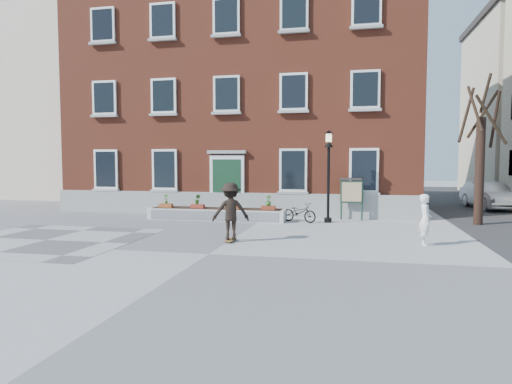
% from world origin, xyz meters
% --- Properties ---
extents(ground, '(100.00, 100.00, 0.00)m').
position_xyz_m(ground, '(0.00, 0.00, 0.00)').
color(ground, '#98989B').
rests_on(ground, ground).
extents(checker_patch, '(6.00, 6.00, 0.01)m').
position_xyz_m(checker_patch, '(-6.00, 1.00, 0.01)').
color(checker_patch, '#555457').
rests_on(checker_patch, ground).
extents(distant_building, '(10.00, 12.00, 13.00)m').
position_xyz_m(distant_building, '(-18.00, 20.00, 6.50)').
color(distant_building, beige).
rests_on(distant_building, ground).
extents(bicycle, '(1.69, 1.11, 0.84)m').
position_xyz_m(bicycle, '(1.69, 7.22, 0.42)').
color(bicycle, black).
rests_on(bicycle, ground).
extents(parked_car, '(2.16, 4.63, 1.47)m').
position_xyz_m(parked_car, '(11.16, 14.72, 0.74)').
color(parked_car, silver).
rests_on(parked_car, ground).
extents(bystander, '(0.40, 0.60, 1.61)m').
position_xyz_m(bystander, '(6.18, 2.72, 0.80)').
color(bystander, white).
rests_on(bystander, ground).
extents(brick_building, '(18.40, 10.85, 12.60)m').
position_xyz_m(brick_building, '(-2.00, 13.98, 6.30)').
color(brick_building, brown).
rests_on(brick_building, ground).
extents(planter_assembly, '(6.20, 1.12, 1.15)m').
position_xyz_m(planter_assembly, '(-1.99, 7.18, 0.31)').
color(planter_assembly, silver).
rests_on(planter_assembly, ground).
extents(bare_tree, '(1.83, 1.83, 6.16)m').
position_xyz_m(bare_tree, '(9.01, 8.01, 2.79)').
color(bare_tree, black).
rests_on(bare_tree, ground).
extents(lamp_post, '(0.40, 0.40, 3.93)m').
position_xyz_m(lamp_post, '(2.91, 7.40, 2.54)').
color(lamp_post, black).
rests_on(lamp_post, ground).
extents(notice_board, '(1.10, 0.16, 1.87)m').
position_xyz_m(notice_board, '(3.88, 8.48, 1.26)').
color(notice_board, '#1B3724').
rests_on(notice_board, ground).
extents(skateboarder, '(1.36, 1.06, 1.93)m').
position_xyz_m(skateboarder, '(0.08, 2.06, 1.00)').
color(skateboarder, brown).
rests_on(skateboarder, ground).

